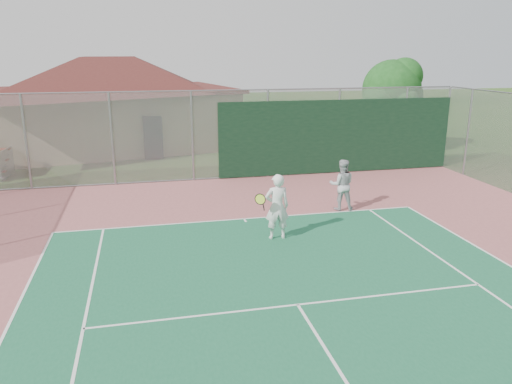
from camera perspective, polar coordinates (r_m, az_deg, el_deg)
back_fence at (r=20.08m, az=1.64°, el=6.41°), size 20.08×0.11×3.53m
clubhouse at (r=27.71m, az=-16.18°, el=10.79°), size 14.33×10.98×5.56m
tree at (r=25.63m, az=15.37°, el=11.05°), size 3.34×3.17×4.66m
player_white_front at (r=13.37m, az=2.39°, el=-1.75°), size 1.02×0.64×1.80m
player_grey_back at (r=16.09m, az=9.77°, el=0.76°), size 0.93×0.80×1.64m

